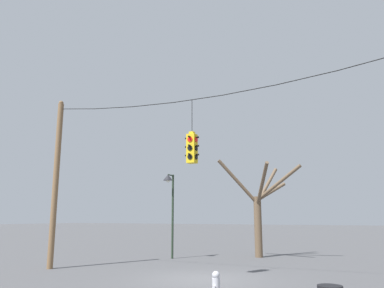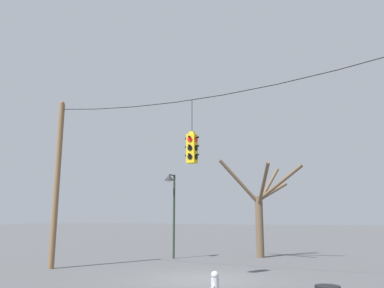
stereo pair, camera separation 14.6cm
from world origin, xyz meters
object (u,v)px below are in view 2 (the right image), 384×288
object	(u,v)px
utility_pole_left	(57,182)
fire_hydrant	(215,285)
traffic_light_near_left_pole	(192,148)
street_lamp	(171,192)
bare_tree	(261,207)

from	to	relation	value
utility_pole_left	fire_hydrant	world-z (taller)	utility_pole_left
traffic_light_near_left_pole	street_lamp	distance (m)	7.12
street_lamp	fire_hydrant	distance (m)	10.72
traffic_light_near_left_pole	fire_hydrant	bearing A→B (deg)	-51.89
street_lamp	fire_hydrant	world-z (taller)	street_lamp
street_lamp	bare_tree	size ratio (longest dim) A/B	0.83
bare_tree	fire_hydrant	distance (m)	11.55
bare_tree	street_lamp	bearing A→B (deg)	-145.56
utility_pole_left	bare_tree	distance (m)	11.30
utility_pole_left	traffic_light_near_left_pole	distance (m)	7.10
traffic_light_near_left_pole	bare_tree	bearing A→B (deg)	88.72
utility_pole_left	fire_hydrant	xyz separation A→B (m)	(9.00, -2.52, -3.49)
street_lamp	traffic_light_near_left_pole	bearing A→B (deg)	-53.85
bare_tree	fire_hydrant	world-z (taller)	bare_tree
utility_pole_left	bare_tree	bearing A→B (deg)	50.09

